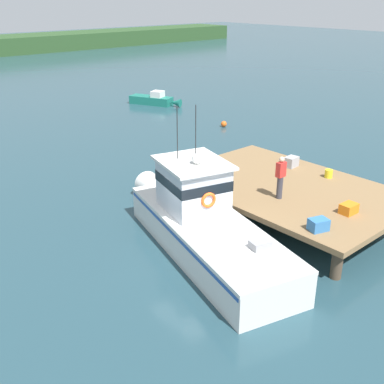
# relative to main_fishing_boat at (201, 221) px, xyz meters

# --- Properties ---
(ground_plane) EXTENTS (200.00, 200.00, 0.00)m
(ground_plane) POSITION_rel_main_fishing_boat_xyz_m (-0.35, -0.14, -1.01)
(ground_plane) COLOR #23424C
(dock) EXTENTS (6.00, 9.00, 1.20)m
(dock) POSITION_rel_main_fishing_boat_xyz_m (4.45, -0.14, 0.07)
(dock) COLOR #4C3D2D
(dock) RESTS_ON ground
(main_fishing_boat) EXTENTS (4.52, 9.94, 4.80)m
(main_fishing_boat) POSITION_rel_main_fishing_boat_xyz_m (0.00, 0.00, 0.00)
(main_fishing_boat) COLOR silver
(main_fishing_boat) RESTS_ON ground
(crate_single_far) EXTENTS (0.64, 0.49, 0.45)m
(crate_single_far) POSITION_rel_main_fishing_boat_xyz_m (6.36, 1.09, 0.42)
(crate_single_far) COLOR #9E9EA3
(crate_single_far) RESTS_ON dock
(crate_stack_mid_dock) EXTENTS (0.71, 0.61, 0.39)m
(crate_stack_mid_dock) POSITION_rel_main_fishing_boat_xyz_m (2.14, -3.26, 0.39)
(crate_stack_mid_dock) COLOR #3370B2
(crate_stack_mid_dock) RESTS_ON dock
(crate_stack_near_edge) EXTENTS (0.62, 0.46, 0.36)m
(crate_stack_near_edge) POSITION_rel_main_fishing_boat_xyz_m (4.00, -3.21, 0.37)
(crate_stack_near_edge) COLOR orange
(crate_stack_near_edge) RESTS_ON dock
(bait_bucket) EXTENTS (0.32, 0.32, 0.34)m
(bait_bucket) POSITION_rel_main_fishing_boat_xyz_m (6.45, -0.77, 0.36)
(bait_bucket) COLOR yellow
(bait_bucket) RESTS_ON dock
(deckhand_by_the_boat) EXTENTS (0.36, 0.22, 1.63)m
(deckhand_by_the_boat) POSITION_rel_main_fishing_boat_xyz_m (3.22, -0.78, 1.05)
(deckhand_by_the_boat) COLOR #383842
(deckhand_by_the_boat) RESTS_ON dock
(moored_boat_off_the_point) EXTENTS (2.57, 4.33, 1.11)m
(moored_boat_off_the_point) POSITION_rel_main_fishing_boat_xyz_m (12.69, 19.46, -0.63)
(moored_boat_off_the_point) COLOR #196B5B
(moored_boat_off_the_point) RESTS_ON ground
(mooring_buoy_outer) EXTENTS (0.39, 0.39, 0.39)m
(mooring_buoy_outer) POSITION_rel_main_fishing_boat_xyz_m (12.04, 10.95, -0.81)
(mooring_buoy_outer) COLOR #EA5B19
(mooring_buoy_outer) RESTS_ON ground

